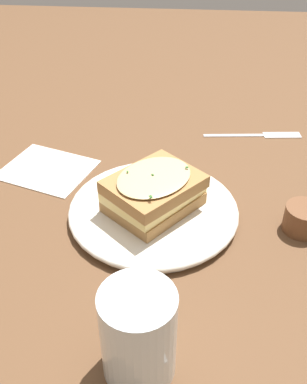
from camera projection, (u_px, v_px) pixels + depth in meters
ground_plane at (167, 228)px, 0.67m from camera, size 2.40×2.40×0.00m
dinner_plate at (154, 211)px, 0.69m from camera, size 0.26×0.26×0.02m
sandwich at (154, 191)px, 0.66m from camera, size 0.16×0.17×0.07m
water_glass at (138, 334)px, 0.45m from camera, size 0.08×0.08×0.11m
fork at (264, 135)px, 0.89m from camera, size 0.19×0.03×0.00m
napkin at (47, 169)px, 0.79m from camera, size 0.18×0.16×0.00m
condiment_pot at (304, 219)px, 0.66m from camera, size 0.06×0.06×0.04m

